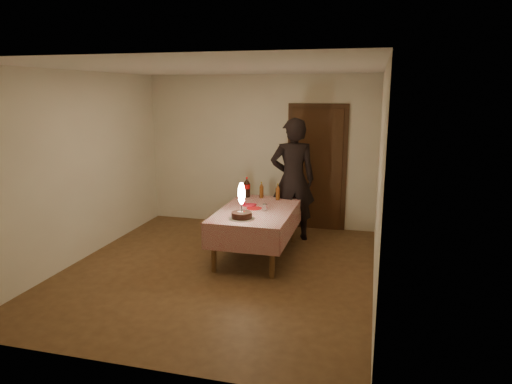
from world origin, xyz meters
TOP-DOWN VIEW (x-y plane):
  - ground at (0.00, 0.00)m, footprint 4.00×4.50m
  - room_shell at (0.03, 0.08)m, footprint 4.04×4.54m
  - dining_table at (0.36, 0.67)m, footprint 1.02×1.72m
  - birthday_cake at (0.29, 0.14)m, footprint 0.33×0.33m
  - red_plate at (0.31, 0.69)m, footprint 0.22×0.22m
  - red_cup at (0.10, 0.82)m, footprint 0.08×0.08m
  - clear_cup at (0.49, 0.62)m, footprint 0.07×0.07m
  - napkin_stack at (0.21, 0.83)m, footprint 0.15×0.15m
  - cola_bottle at (0.02, 1.36)m, footprint 0.10×0.10m
  - amber_bottle_left at (0.25, 1.35)m, footprint 0.06×0.06m
  - amber_bottle_right at (0.53, 1.29)m, footprint 0.06×0.06m
  - photographer at (0.71, 1.54)m, footprint 0.81×0.66m

SIDE VIEW (x-z plane):
  - ground at x=0.00m, z-range -0.01..0.01m
  - dining_table at x=0.36m, z-range 0.25..0.94m
  - red_plate at x=0.31m, z-range 0.69..0.70m
  - napkin_stack at x=0.21m, z-range 0.69..0.71m
  - clear_cup at x=0.49m, z-range 0.69..0.78m
  - red_cup at x=0.10m, z-range 0.69..0.79m
  - amber_bottle_left at x=0.25m, z-range 0.68..0.94m
  - amber_bottle_right at x=0.53m, z-range 0.68..0.94m
  - birthday_cake at x=0.29m, z-range 0.57..1.05m
  - cola_bottle at x=0.02m, z-range 0.69..1.00m
  - photographer at x=0.71m, z-range 0.00..1.93m
  - room_shell at x=0.03m, z-range 0.34..2.96m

